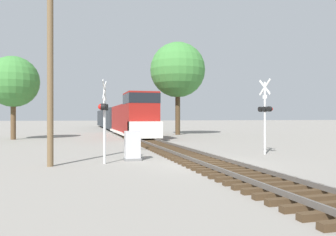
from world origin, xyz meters
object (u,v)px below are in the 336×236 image
tree_mid_background (178,70)px  relay_cabinet (132,146)px  freight_train (115,119)px  crossing_signal_near (104,112)px  utility_pole (50,66)px  tree_far_right (13,82)px  crossing_signal_far (265,111)px

tree_mid_background → relay_cabinet: bearing=-112.4°
freight_train → crossing_signal_near: bearing=-97.0°
relay_cabinet → freight_train: bearing=85.1°
freight_train → utility_pole: (-6.83, -37.32, 2.42)m
tree_mid_background → tree_far_right: bearing=-166.9°
freight_train → tree_far_right: size_ratio=6.50×
crossing_signal_near → relay_cabinet: (1.45, 0.83, -1.68)m
utility_pole → tree_far_right: bearing=104.3°
crossing_signal_near → tree_mid_background: size_ratio=0.34×
crossing_signal_far → utility_pole: size_ratio=0.52×
utility_pole → tree_far_right: utility_pole is taller
relay_cabinet → crossing_signal_far: bearing=4.1°
crossing_signal_near → tree_mid_background: bearing=169.6°
crossing_signal_far → utility_pole: (-11.52, -1.60, 1.85)m
tree_far_right → tree_mid_background: 18.35m
crossing_signal_far → tree_mid_background: size_ratio=0.38×
crossing_signal_far → crossing_signal_near: bearing=88.1°
relay_cabinet → tree_far_right: 20.56m
crossing_signal_far → tree_mid_background: bearing=-14.1°
relay_cabinet → tree_far_right: size_ratio=0.18×
utility_pole → tree_mid_background: (12.88, 23.20, 3.57)m
freight_train → utility_pole: size_ratio=6.20×
relay_cabinet → tree_mid_background: (9.13, 22.16, 7.19)m
crossing_signal_far → freight_train: bearing=-3.0°
freight_train → crossing_signal_near: size_ratio=13.55×
tree_far_right → freight_train: bearing=57.3°
tree_far_right → tree_mid_background: size_ratio=0.71×
crossing_signal_far → relay_cabinet: (-7.77, -0.56, -1.77)m
relay_cabinet → utility_pole: size_ratio=0.17×
crossing_signal_near → crossing_signal_far: (9.22, 1.39, 0.09)m
utility_pole → tree_far_right: 19.73m
crossing_signal_near → crossing_signal_far: 9.32m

